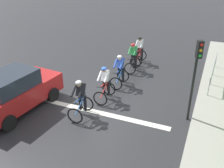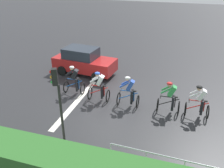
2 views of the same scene
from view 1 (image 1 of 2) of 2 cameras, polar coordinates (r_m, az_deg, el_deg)
name	(u,v)px [view 1 (image 1 of 2)]	position (r m, az deg, el deg)	size (l,w,h in m)	color
ground_plane	(100,99)	(11.93, -2.74, -3.42)	(80.00, 80.00, 0.00)	#28282B
road_marking_stop_line	(90,110)	(11.13, -5.03, -5.86)	(7.00, 0.30, 0.01)	silver
cyclist_lead	(140,50)	(15.87, 6.18, 7.43)	(0.70, 1.09, 1.66)	black
cyclist_second	(133,58)	(14.65, 4.73, 5.85)	(0.70, 1.10, 1.66)	black
cyclist_mid	(120,71)	(12.87, 1.78, 2.92)	(0.69, 1.09, 1.66)	black
cyclist_fourth	(105,84)	(11.53, -1.58, -0.03)	(0.71, 1.10, 1.66)	black
cyclist_trailing	(81,99)	(10.40, -7.00, -3.39)	(0.72, 1.10, 1.66)	black
car_red	(15,92)	(11.47, -20.81, -1.61)	(2.20, 4.25, 1.76)	#B21E1E
traffic_light_near_crossing	(196,70)	(9.90, 18.16, 3.04)	(0.27, 0.29, 3.34)	black
pedestrian_railing_kerbside	(214,68)	(14.26, 21.68, 3.41)	(0.17, 3.82, 1.03)	#999EA3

